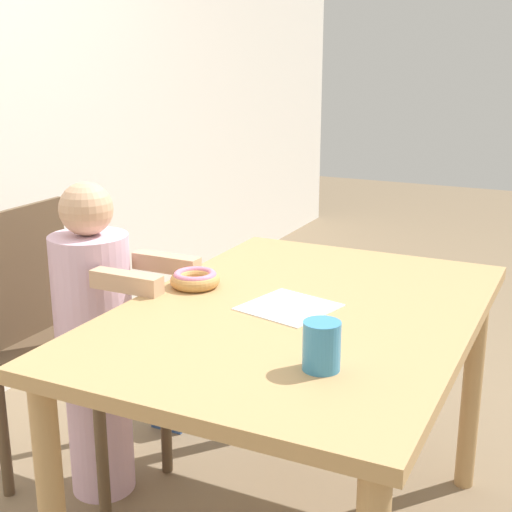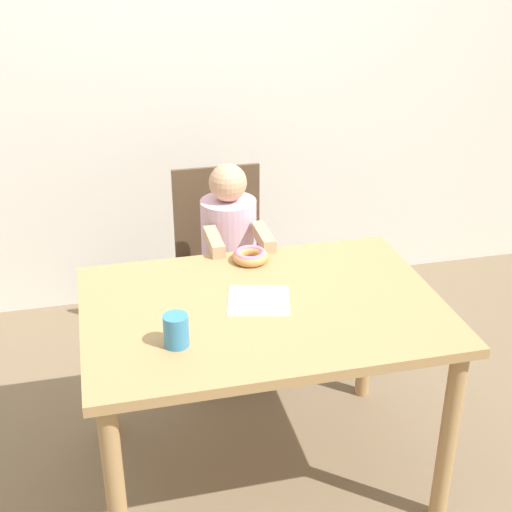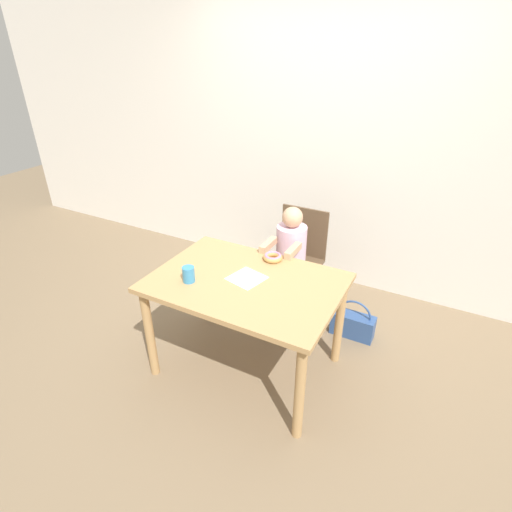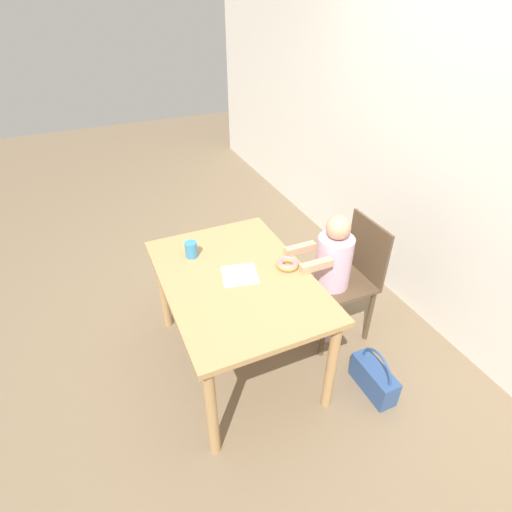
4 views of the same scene
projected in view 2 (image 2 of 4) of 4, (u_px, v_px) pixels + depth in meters
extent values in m
plane|color=#7A664C|center=(262.00, 470.00, 2.72)|extent=(12.00, 12.00, 0.00)
cube|color=silver|center=(189.00, 63.00, 3.47)|extent=(8.00, 0.05, 2.50)
cube|color=tan|center=(263.00, 309.00, 2.40)|extent=(1.21, 0.85, 0.03)
cylinder|color=tan|center=(116.00, 496.00, 2.13)|extent=(0.06, 0.06, 0.69)
cylinder|color=tan|center=(448.00, 438.00, 2.36)|extent=(0.06, 0.06, 0.69)
cylinder|color=tan|center=(104.00, 361.00, 2.77)|extent=(0.06, 0.06, 0.69)
cylinder|color=tan|center=(367.00, 326.00, 3.00)|extent=(0.06, 0.06, 0.69)
cube|color=brown|center=(227.00, 275.00, 3.16)|extent=(0.40, 0.45, 0.03)
cube|color=brown|center=(217.00, 211.00, 3.25)|extent=(0.40, 0.02, 0.42)
cylinder|color=brown|center=(199.00, 348.00, 3.06)|extent=(0.04, 0.04, 0.45)
cylinder|color=brown|center=(274.00, 338.00, 3.13)|extent=(0.04, 0.04, 0.45)
cylinder|color=brown|center=(186.00, 305.00, 3.40)|extent=(0.04, 0.04, 0.45)
cylinder|color=brown|center=(253.00, 297.00, 3.47)|extent=(0.04, 0.04, 0.45)
cylinder|color=silver|center=(230.00, 325.00, 3.21)|extent=(0.20, 0.20, 0.47)
cylinder|color=silver|center=(229.00, 241.00, 3.03)|extent=(0.23, 0.23, 0.37)
sphere|color=tan|center=(228.00, 183.00, 2.91)|extent=(0.16, 0.16, 0.16)
cube|color=tan|center=(214.00, 242.00, 2.78)|extent=(0.05, 0.21, 0.05)
cube|color=tan|center=(263.00, 237.00, 2.83)|extent=(0.05, 0.21, 0.05)
torus|color=tan|center=(250.00, 257.00, 2.68)|extent=(0.14, 0.14, 0.04)
torus|color=pink|center=(250.00, 253.00, 2.67)|extent=(0.12, 0.12, 0.02)
cube|color=white|center=(259.00, 300.00, 2.42)|extent=(0.25, 0.25, 0.00)
cube|color=#2D4C84|center=(343.00, 334.00, 3.40)|extent=(0.34, 0.13, 0.19)
torus|color=#2D4C84|center=(344.00, 317.00, 3.36)|extent=(0.27, 0.02, 0.27)
cylinder|color=teal|center=(176.00, 330.00, 2.15)|extent=(0.08, 0.08, 0.10)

